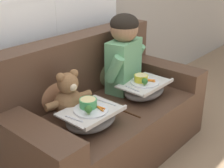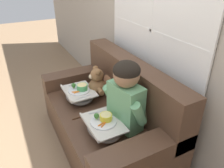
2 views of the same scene
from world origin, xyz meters
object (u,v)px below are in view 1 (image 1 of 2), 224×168
at_px(lap_tray_child, 144,89).
at_px(couch, 100,114).
at_px(lap_tray_teddy, 91,117).
at_px(teddy_bear, 69,98).
at_px(child_figure, 124,49).
at_px(throw_pillow_behind_child, 108,67).
at_px(throw_pillow_behind_teddy, 52,88).

bearing_deg(lap_tray_child, couch, 146.38).
bearing_deg(lap_tray_teddy, teddy_bear, 90.26).
bearing_deg(teddy_bear, lap_tray_child, -19.16).
bearing_deg(child_figure, throw_pillow_behind_child, 90.07).
distance_m(teddy_bear, lap_tray_child, 0.68).
relative_size(teddy_bear, lap_tray_teddy, 0.96).
height_order(child_figure, lap_tray_teddy, child_figure).
distance_m(child_figure, lap_tray_child, 0.37).
bearing_deg(lap_tray_teddy, throw_pillow_behind_teddy, 90.03).
bearing_deg(lap_tray_child, lap_tray_teddy, 179.94).
bearing_deg(throw_pillow_behind_teddy, teddy_bear, -90.24).
distance_m(teddy_bear, lap_tray_teddy, 0.23).
bearing_deg(throw_pillow_behind_child, teddy_bear, -163.41).
relative_size(throw_pillow_behind_child, lap_tray_teddy, 0.92).
bearing_deg(throw_pillow_behind_teddy, couch, -32.16).
height_order(couch, throw_pillow_behind_child, couch).
bearing_deg(teddy_bear, child_figure, 0.33).
height_order(throw_pillow_behind_teddy, lap_tray_child, throw_pillow_behind_teddy).
distance_m(throw_pillow_behind_child, lap_tray_teddy, 0.76).
height_order(throw_pillow_behind_child, child_figure, child_figure).
bearing_deg(lap_tray_child, throw_pillow_behind_teddy, 147.10).
xyz_separation_m(couch, lap_tray_child, (0.32, -0.21, 0.19)).
bearing_deg(child_figure, teddy_bear, -179.67).
distance_m(throw_pillow_behind_teddy, lap_tray_teddy, 0.42).
height_order(throw_pillow_behind_child, lap_tray_teddy, throw_pillow_behind_child).
bearing_deg(couch, throw_pillow_behind_teddy, 147.84).
distance_m(throw_pillow_behind_teddy, teddy_bear, 0.19).
height_order(teddy_bear, lap_tray_teddy, teddy_bear).
bearing_deg(couch, teddy_bear, 178.17).
relative_size(throw_pillow_behind_child, lap_tray_child, 0.87).
height_order(couch, lap_tray_child, couch).
height_order(child_figure, lap_tray_child, child_figure).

